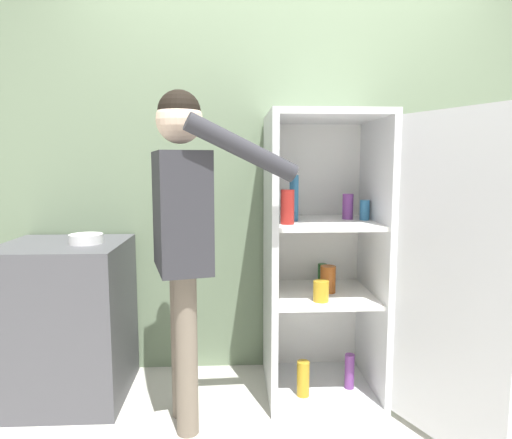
{
  "coord_description": "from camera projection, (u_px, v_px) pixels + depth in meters",
  "views": [
    {
      "loc": [
        -0.29,
        -1.9,
        1.32
      ],
      "look_at": [
        -0.16,
        0.61,
        1.01
      ],
      "focal_mm": 32.0,
      "sensor_mm": 36.0,
      "label": 1
    }
  ],
  "objects": [
    {
      "name": "wall_back",
      "position": [
        279.0,
        170.0,
        2.88
      ],
      "size": [
        7.0,
        0.06,
        2.55
      ],
      "color": "gray",
      "rests_on": "ground_plane"
    },
    {
      "name": "person",
      "position": [
        183.0,
        217.0,
        2.2
      ],
      "size": [
        0.72,
        0.54,
        1.66
      ],
      "color": "#726656",
      "rests_on": "ground_plane"
    },
    {
      "name": "refrigerator",
      "position": [
        344.0,
        260.0,
        2.51
      ],
      "size": [
        0.93,
        1.21,
        1.59
      ],
      "color": "silver",
      "rests_on": "ground_plane"
    },
    {
      "name": "bowl",
      "position": [
        86.0,
        239.0,
        2.49
      ],
      "size": [
        0.18,
        0.18,
        0.05
      ],
      "color": "white",
      "rests_on": "counter"
    },
    {
      "name": "counter",
      "position": [
        66.0,
        321.0,
        2.56
      ],
      "size": [
        0.66,
        0.63,
        0.88
      ],
      "color": "#4C4C51",
      "rests_on": "ground_plane"
    }
  ]
}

